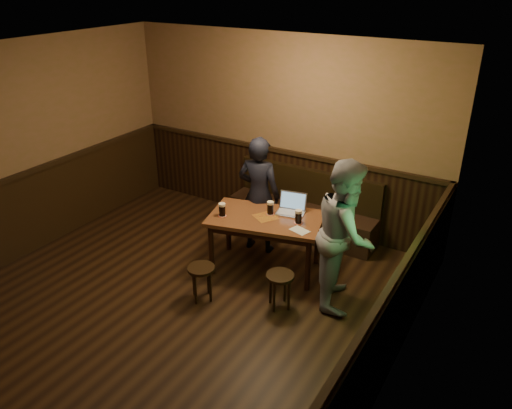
{
  "coord_description": "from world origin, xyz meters",
  "views": [
    {
      "loc": [
        3.27,
        -3.21,
        3.58
      ],
      "look_at": [
        0.44,
        1.52,
        0.94
      ],
      "focal_mm": 35.0,
      "sensor_mm": 36.0,
      "label": 1
    }
  ],
  "objects_px": {
    "pint_left": "(222,210)",
    "person_suit": "(259,195)",
    "pub_table": "(266,224)",
    "laptop": "(291,207)",
    "stool_right": "(280,281)",
    "pint_mid": "(270,208)",
    "person_grey": "(346,234)",
    "pint_right": "(298,217)",
    "bench": "(303,214)",
    "stool_left": "(201,273)"
  },
  "relations": [
    {
      "from": "bench",
      "to": "pint_left",
      "type": "height_order",
      "value": "bench"
    },
    {
      "from": "pub_table",
      "to": "pint_mid",
      "type": "distance_m",
      "value": 0.21
    },
    {
      "from": "person_grey",
      "to": "pint_left",
      "type": "bearing_deg",
      "value": 75.89
    },
    {
      "from": "stool_right",
      "to": "person_suit",
      "type": "relative_size",
      "value": 0.27
    },
    {
      "from": "pint_left",
      "to": "person_suit",
      "type": "bearing_deg",
      "value": 77.28
    },
    {
      "from": "pint_mid",
      "to": "pint_right",
      "type": "xyz_separation_m",
      "value": [
        0.41,
        -0.04,
        -0.0
      ]
    },
    {
      "from": "pub_table",
      "to": "pint_left",
      "type": "xyz_separation_m",
      "value": [
        -0.48,
        -0.25,
        0.19
      ]
    },
    {
      "from": "stool_right",
      "to": "laptop",
      "type": "distance_m",
      "value": 1.08
    },
    {
      "from": "bench",
      "to": "laptop",
      "type": "height_order",
      "value": "laptop"
    },
    {
      "from": "stool_right",
      "to": "person_grey",
      "type": "relative_size",
      "value": 0.25
    },
    {
      "from": "pint_left",
      "to": "pint_mid",
      "type": "bearing_deg",
      "value": 35.52
    },
    {
      "from": "pint_left",
      "to": "pub_table",
      "type": "bearing_deg",
      "value": 27.65
    },
    {
      "from": "stool_right",
      "to": "laptop",
      "type": "xyz_separation_m",
      "value": [
        -0.34,
        0.92,
        0.47
      ]
    },
    {
      "from": "pint_left",
      "to": "person_suit",
      "type": "height_order",
      "value": "person_suit"
    },
    {
      "from": "stool_left",
      "to": "pint_right",
      "type": "distance_m",
      "value": 1.35
    },
    {
      "from": "person_suit",
      "to": "person_grey",
      "type": "xyz_separation_m",
      "value": [
        1.44,
        -0.52,
        0.06
      ]
    },
    {
      "from": "pub_table",
      "to": "pint_right",
      "type": "height_order",
      "value": "pint_right"
    },
    {
      "from": "stool_right",
      "to": "person_grey",
      "type": "xyz_separation_m",
      "value": [
        0.55,
        0.51,
        0.53
      ]
    },
    {
      "from": "stool_left",
      "to": "laptop",
      "type": "relative_size",
      "value": 1.1
    },
    {
      "from": "laptop",
      "to": "stool_right",
      "type": "bearing_deg",
      "value": -81.06
    },
    {
      "from": "bench",
      "to": "pint_mid",
      "type": "bearing_deg",
      "value": -89.39
    },
    {
      "from": "stool_left",
      "to": "laptop",
      "type": "bearing_deg",
      "value": 67.24
    },
    {
      "from": "pint_left",
      "to": "laptop",
      "type": "xyz_separation_m",
      "value": [
        0.7,
        0.54,
        -0.02
      ]
    },
    {
      "from": "pint_left",
      "to": "person_grey",
      "type": "relative_size",
      "value": 0.1
    },
    {
      "from": "pint_mid",
      "to": "laptop",
      "type": "distance_m",
      "value": 0.28
    },
    {
      "from": "stool_right",
      "to": "pint_right",
      "type": "xyz_separation_m",
      "value": [
        -0.13,
        0.69,
        0.49
      ]
    },
    {
      "from": "bench",
      "to": "pint_mid",
      "type": "relative_size",
      "value": 12.61
    },
    {
      "from": "laptop",
      "to": "pint_mid",
      "type": "bearing_deg",
      "value": -148.44
    },
    {
      "from": "pint_mid",
      "to": "person_suit",
      "type": "distance_m",
      "value": 0.46
    },
    {
      "from": "pub_table",
      "to": "person_suit",
      "type": "relative_size",
      "value": 0.95
    },
    {
      "from": "pint_mid",
      "to": "pint_right",
      "type": "distance_m",
      "value": 0.41
    },
    {
      "from": "pint_left",
      "to": "stool_left",
      "type": "bearing_deg",
      "value": -76.27
    },
    {
      "from": "person_suit",
      "to": "pub_table",
      "type": "bearing_deg",
      "value": 122.95
    },
    {
      "from": "pint_right",
      "to": "person_suit",
      "type": "bearing_deg",
      "value": 155.86
    },
    {
      "from": "bench",
      "to": "pint_mid",
      "type": "height_order",
      "value": "bench"
    },
    {
      "from": "pint_mid",
      "to": "person_grey",
      "type": "relative_size",
      "value": 0.1
    },
    {
      "from": "stool_right",
      "to": "person_suit",
      "type": "height_order",
      "value": "person_suit"
    },
    {
      "from": "pub_table",
      "to": "laptop",
      "type": "relative_size",
      "value": 3.93
    },
    {
      "from": "laptop",
      "to": "pub_table",
      "type": "bearing_deg",
      "value": -137.9
    },
    {
      "from": "person_suit",
      "to": "person_grey",
      "type": "distance_m",
      "value": 1.53
    },
    {
      "from": "stool_left",
      "to": "laptop",
      "type": "distance_m",
      "value": 1.43
    },
    {
      "from": "pub_table",
      "to": "person_grey",
      "type": "height_order",
      "value": "person_grey"
    },
    {
      "from": "laptop",
      "to": "stool_left",
      "type": "bearing_deg",
      "value": -124.09
    },
    {
      "from": "pint_left",
      "to": "pint_mid",
      "type": "distance_m",
      "value": 0.61
    },
    {
      "from": "bench",
      "to": "pub_table",
      "type": "distance_m",
      "value": 1.17
    },
    {
      "from": "pint_right",
      "to": "person_suit",
      "type": "xyz_separation_m",
      "value": [
        -0.76,
        0.34,
        -0.02
      ]
    },
    {
      "from": "pub_table",
      "to": "pint_right",
      "type": "xyz_separation_m",
      "value": [
        0.42,
        0.06,
        0.19
      ]
    },
    {
      "from": "pint_left",
      "to": "laptop",
      "type": "relative_size",
      "value": 0.44
    },
    {
      "from": "stool_right",
      "to": "laptop",
      "type": "bearing_deg",
      "value": 110.27
    },
    {
      "from": "laptop",
      "to": "pint_left",
      "type": "bearing_deg",
      "value": -153.51
    }
  ]
}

